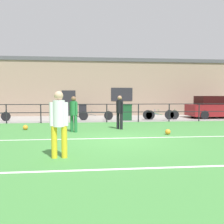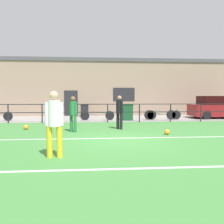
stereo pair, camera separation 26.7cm
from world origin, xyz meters
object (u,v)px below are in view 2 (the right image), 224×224
(player_winger, at_px, (54,120))
(player_striker, at_px, (73,112))
(bicycle_parked_0, at_px, (97,115))
(bicycle_parked_3, at_px, (164,115))
(bicycle_parked_1, at_px, (160,115))
(parked_car_red, at_px, (219,108))
(soccer_ball_spare, at_px, (26,127))
(trash_bin_1, at_px, (128,112))
(trash_bin_0, at_px, (85,110))
(soccer_ball_match, at_px, (167,132))
(player_goalkeeper, at_px, (119,110))

(player_winger, bearing_deg, player_striker, -90.83)
(bicycle_parked_0, bearing_deg, bicycle_parked_3, 0.00)
(bicycle_parked_0, bearing_deg, bicycle_parked_1, 0.00)
(parked_car_red, bearing_deg, bicycle_parked_1, -170.23)
(bicycle_parked_1, bearing_deg, bicycle_parked_0, 180.00)
(soccer_ball_spare, xyz_separation_m, trash_bin_1, (5.57, 3.89, 0.44))
(soccer_ball_spare, relative_size, trash_bin_0, 0.24)
(player_striker, xyz_separation_m, soccer_ball_match, (3.99, -1.08, -0.80))
(player_striker, relative_size, parked_car_red, 0.37)
(parked_car_red, bearing_deg, soccer_ball_match, -131.63)
(bicycle_parked_3, distance_m, trash_bin_1, 2.57)
(bicycle_parked_1, bearing_deg, parked_car_red, 9.77)
(soccer_ball_match, relative_size, trash_bin_0, 0.23)
(trash_bin_1, bearing_deg, bicycle_parked_0, 173.83)
(player_goalkeeper, relative_size, soccer_ball_spare, 6.88)
(bicycle_parked_3, bearing_deg, trash_bin_0, 153.63)
(bicycle_parked_3, relative_size, trash_bin_0, 2.37)
(trash_bin_1, bearing_deg, soccer_ball_spare, -145.08)
(soccer_ball_spare, relative_size, trash_bin_1, 0.22)
(soccer_ball_match, bearing_deg, parked_car_red, 48.37)
(player_goalkeeper, bearing_deg, parked_car_red, -92.72)
(parked_car_red, height_order, bicycle_parked_1, parked_car_red)
(parked_car_red, relative_size, trash_bin_0, 4.35)
(player_winger, xyz_separation_m, bicycle_parked_3, (5.86, 9.51, -0.64))
(player_winger, height_order, trash_bin_0, player_winger)
(bicycle_parked_0, distance_m, trash_bin_1, 2.05)
(trash_bin_0, distance_m, trash_bin_1, 4.19)
(player_winger, bearing_deg, soccer_ball_match, -140.04)
(player_goalkeeper, height_order, player_winger, player_winger)
(player_winger, height_order, bicycle_parked_3, player_winger)
(player_striker, height_order, soccer_ball_match, player_striker)
(soccer_ball_match, bearing_deg, trash_bin_0, 112.93)
(trash_bin_0, bearing_deg, player_striker, -91.72)
(soccer_ball_spare, xyz_separation_m, bicycle_parked_3, (8.12, 4.11, 0.23))
(soccer_ball_spare, relative_size, parked_car_red, 0.06)
(soccer_ball_match, height_order, trash_bin_1, trash_bin_1)
(player_goalkeeper, relative_size, bicycle_parked_1, 0.75)
(player_striker, xyz_separation_m, bicycle_parked_0, (1.17, 5.07, -0.58))
(soccer_ball_spare, relative_size, bicycle_parked_1, 0.11)
(trash_bin_0, bearing_deg, soccer_ball_spare, -110.79)
(trash_bin_1, bearing_deg, parked_car_red, 8.39)
(soccer_ball_spare, bearing_deg, player_striker, -22.15)
(parked_car_red, height_order, trash_bin_0, parked_car_red)
(soccer_ball_match, height_order, parked_car_red, parked_car_red)
(soccer_ball_spare, xyz_separation_m, parked_car_red, (12.53, 4.91, 0.67))
(player_striker, distance_m, parked_car_red, 11.75)
(player_winger, distance_m, trash_bin_0, 12.26)
(soccer_ball_match, height_order, bicycle_parked_3, bicycle_parked_3)
(player_winger, relative_size, soccer_ball_match, 7.65)
(player_goalkeeper, height_order, bicycle_parked_1, player_goalkeeper)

